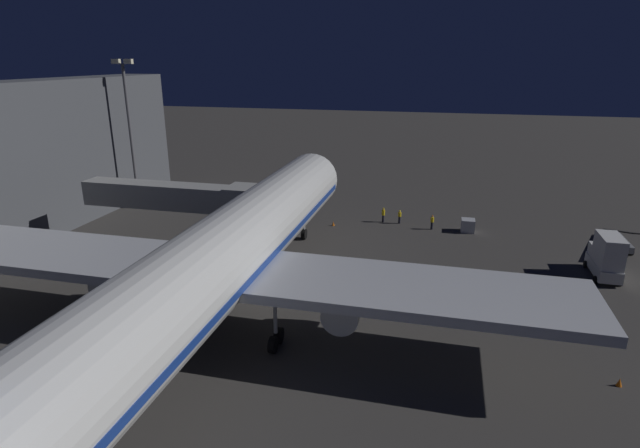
# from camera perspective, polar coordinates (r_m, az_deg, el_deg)

# --- Properties ---
(ground_plane) EXTENTS (320.00, 320.00, 0.00)m
(ground_plane) POSITION_cam_1_polar(r_m,az_deg,el_deg) (45.10, -6.84, -7.82)
(ground_plane) COLOR #383533
(airliner_at_gate) EXTENTS (50.44, 58.20, 20.94)m
(airliner_at_gate) POSITION_cam_1_polar(r_m,az_deg,el_deg) (36.24, -11.42, -4.24)
(airliner_at_gate) COLOR silver
(airliner_at_gate) RESTS_ON ground_plane
(jet_bridge) EXTENTS (19.37, 3.40, 7.71)m
(jet_bridge) POSITION_cam_1_polar(r_m,az_deg,el_deg) (53.40, -15.03, 2.93)
(jet_bridge) COLOR #9E9E99
(jet_bridge) RESTS_ON ground_plane
(apron_floodlight_mast) EXTENTS (2.90, 0.50, 19.60)m
(apron_floodlight_mast) POSITION_cam_1_polar(r_m,az_deg,el_deg) (71.74, -20.74, 10.36)
(apron_floodlight_mast) COLOR #59595E
(apron_floodlight_mast) RESTS_ON ground_plane
(belt_loader) EXTENTS (1.96, 8.83, 3.24)m
(belt_loader) POSITION_cam_1_polar(r_m,az_deg,el_deg) (63.56, 30.72, -1.66)
(belt_loader) COLOR slate
(belt_loader) RESTS_ON ground_plane
(catering_truck) EXTENTS (2.36, 5.38, 4.28)m
(catering_truck) POSITION_cam_1_polar(r_m,az_deg,el_deg) (54.22, 29.66, -3.21)
(catering_truck) COLOR silver
(catering_truck) RESTS_ON ground_plane
(baggage_container_near_belt) EXTENTS (1.56, 1.62, 1.53)m
(baggage_container_near_belt) POSITION_cam_1_polar(r_m,az_deg,el_deg) (62.44, 16.38, -0.16)
(baggage_container_near_belt) COLOR #B7BABF
(baggage_container_near_belt) RESTS_ON ground_plane
(ground_crew_near_nose_gear) EXTENTS (0.40, 0.40, 1.74)m
(ground_crew_near_nose_gear) POSITION_cam_1_polar(r_m,az_deg,el_deg) (63.60, 9.00, 0.89)
(ground_crew_near_nose_gear) COLOR black
(ground_crew_near_nose_gear) RESTS_ON ground_plane
(ground_crew_by_belt_loader) EXTENTS (0.40, 0.40, 1.79)m
(ground_crew_by_belt_loader) POSITION_cam_1_polar(r_m,az_deg,el_deg) (62.13, 12.57, 0.28)
(ground_crew_by_belt_loader) COLOR black
(ground_crew_by_belt_loader) RESTS_ON ground_plane
(ground_crew_under_port_wing) EXTENTS (0.40, 0.40, 1.89)m
(ground_crew_under_port_wing) POSITION_cam_1_polar(r_m,az_deg,el_deg) (63.79, 7.17, 1.11)
(ground_crew_under_port_wing) COLOR black
(ground_crew_under_port_wing) RESTS_ON ground_plane
(traffic_cone_nose_port) EXTENTS (0.36, 0.36, 0.55)m
(traffic_cone_nose_port) POSITION_cam_1_polar(r_m,az_deg,el_deg) (62.18, 1.51, 0.05)
(traffic_cone_nose_port) COLOR orange
(traffic_cone_nose_port) RESTS_ON ground_plane
(traffic_cone_nose_starboard) EXTENTS (0.36, 0.36, 0.55)m
(traffic_cone_nose_starboard) POSITION_cam_1_polar(r_m,az_deg,el_deg) (63.23, -2.38, 0.35)
(traffic_cone_nose_starboard) COLOR orange
(traffic_cone_nose_starboard) RESTS_ON ground_plane
(traffic_cone_wingtip_svc_side) EXTENTS (0.36, 0.36, 0.55)m
(traffic_cone_wingtip_svc_side) POSITION_cam_1_polar(r_m,az_deg,el_deg) (38.35, 30.78, -15.13)
(traffic_cone_wingtip_svc_side) COLOR orange
(traffic_cone_wingtip_svc_side) RESTS_ON ground_plane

